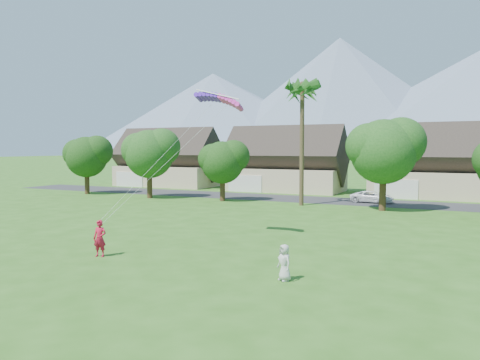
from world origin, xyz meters
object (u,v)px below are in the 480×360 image
Objects in this scene: kite_flyer at (100,238)px; parafoil_kite at (220,98)px; parked_car at (372,197)px; watcher at (284,263)px.

kite_flyer is 0.63× the size of parafoil_kite.
parked_car is at bearing 60.94° from kite_flyer.
parked_car is 1.42× the size of parafoil_kite.
parked_car is (-1.71, 31.44, -0.19)m from watcher.
kite_flyer is at bearing -145.06° from watcher.
parked_car is 26.38m from parafoil_kite.
parafoil_kite is (3.61, 6.94, 7.94)m from kite_flyer.
watcher is at bearing -51.24° from parafoil_kite.
parafoil_kite is (-6.89, 6.94, 8.12)m from watcher.
parafoil_kite is at bearing 170.45° from parked_car.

